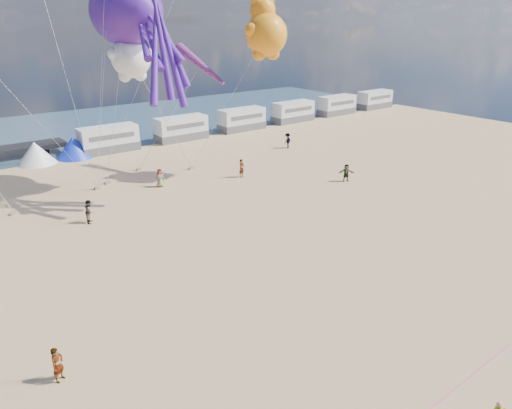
% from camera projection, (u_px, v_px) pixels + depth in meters
% --- Properties ---
extents(ground, '(120.00, 120.00, 0.00)m').
position_uv_depth(ground, '(306.00, 362.00, 20.55)').
color(ground, '#D7B07C').
rests_on(ground, ground).
extents(water, '(120.00, 120.00, 0.00)m').
position_uv_depth(water, '(26.00, 135.00, 61.19)').
color(water, '#334D62').
rests_on(water, ground).
extents(motorhome_0, '(6.60, 2.50, 3.00)m').
position_uv_depth(motorhome_0, '(109.00, 139.00, 52.91)').
color(motorhome_0, silver).
rests_on(motorhome_0, ground).
extents(motorhome_1, '(6.60, 2.50, 3.00)m').
position_uv_depth(motorhome_1, '(181.00, 128.00, 58.23)').
color(motorhome_1, silver).
rests_on(motorhome_1, ground).
extents(motorhome_2, '(6.60, 2.50, 3.00)m').
position_uv_depth(motorhome_2, '(242.00, 119.00, 63.55)').
color(motorhome_2, silver).
rests_on(motorhome_2, ground).
extents(motorhome_3, '(6.60, 2.50, 3.00)m').
position_uv_depth(motorhome_3, '(293.00, 112.00, 68.87)').
color(motorhome_3, silver).
rests_on(motorhome_3, ground).
extents(motorhome_4, '(6.60, 2.50, 3.00)m').
position_uv_depth(motorhome_4, '(337.00, 105.00, 74.19)').
color(motorhome_4, silver).
rests_on(motorhome_4, ground).
extents(motorhome_5, '(6.60, 2.50, 3.00)m').
position_uv_depth(motorhome_5, '(375.00, 100.00, 79.51)').
color(motorhome_5, silver).
rests_on(motorhome_5, ground).
extents(tent_white, '(4.00, 4.00, 2.40)m').
position_uv_depth(tent_white, '(36.00, 153.00, 48.54)').
color(tent_white, white).
rests_on(tent_white, ground).
extents(tent_blue, '(4.00, 4.00, 2.40)m').
position_uv_depth(tent_blue, '(74.00, 147.00, 50.78)').
color(tent_blue, '#1933CC').
rests_on(tent_blue, ground).
extents(standing_person, '(0.72, 0.67, 1.65)m').
position_uv_depth(standing_person, '(58.00, 365.00, 19.20)').
color(standing_person, tan).
rests_on(standing_person, ground).
extents(beachgoer_0, '(0.68, 0.50, 1.72)m').
position_uv_depth(beachgoer_0, '(160.00, 178.00, 41.90)').
color(beachgoer_0, '#7F6659').
rests_on(beachgoer_0, ground).
extents(beachgoer_2, '(1.03, 0.89, 1.80)m').
position_uv_depth(beachgoer_2, '(288.00, 141.00, 54.72)').
color(beachgoer_2, '#7F6659').
rests_on(beachgoer_2, ground).
extents(beachgoer_4, '(1.03, 0.93, 1.68)m').
position_uv_depth(beachgoer_4, '(346.00, 173.00, 43.35)').
color(beachgoer_4, '#7F6659').
rests_on(beachgoer_4, ground).
extents(beachgoer_5, '(1.76, 1.04, 1.81)m').
position_uv_depth(beachgoer_5, '(242.00, 168.00, 44.49)').
color(beachgoer_5, '#7F6659').
rests_on(beachgoer_5, ground).
extents(beachgoer_7, '(0.94, 1.05, 1.81)m').
position_uv_depth(beachgoer_7, '(90.00, 211.00, 34.42)').
color(beachgoer_7, '#7F6659').
rests_on(beachgoer_7, ground).
extents(sandbag_a, '(0.50, 0.35, 0.22)m').
position_uv_depth(sandbag_a, '(14.00, 213.00, 36.12)').
color(sandbag_a, gray).
rests_on(sandbag_a, ground).
extents(sandbag_b, '(0.50, 0.35, 0.22)m').
position_uv_depth(sandbag_b, '(108.00, 183.00, 42.95)').
color(sandbag_b, gray).
rests_on(sandbag_b, ground).
extents(sandbag_c, '(0.50, 0.35, 0.22)m').
position_uv_depth(sandbag_c, '(192.00, 168.00, 47.18)').
color(sandbag_c, gray).
rests_on(sandbag_c, ground).
extents(sandbag_d, '(0.50, 0.35, 0.22)m').
position_uv_depth(sandbag_d, '(139.00, 169.00, 46.78)').
color(sandbag_d, gray).
rests_on(sandbag_d, ground).
extents(sandbag_e, '(0.50, 0.35, 0.22)m').
position_uv_depth(sandbag_e, '(97.00, 188.00, 41.52)').
color(sandbag_e, gray).
rests_on(sandbag_e, ground).
extents(kite_octopus_purple, '(5.15, 10.82, 12.07)m').
position_uv_depth(kite_octopus_purple, '(126.00, 12.00, 37.13)').
color(kite_octopus_purple, '#4E1D9C').
extents(kite_panda, '(4.80, 4.64, 5.57)m').
position_uv_depth(kite_panda, '(131.00, 58.00, 37.78)').
color(kite_panda, white).
extents(kite_teddy_orange, '(5.90, 5.77, 6.42)m').
position_uv_depth(kite_teddy_orange, '(266.00, 35.00, 40.42)').
color(kite_teddy_orange, orange).
extents(windsock_mid, '(2.18, 6.92, 6.86)m').
position_uv_depth(windsock_mid, '(201.00, 65.00, 43.30)').
color(windsock_mid, red).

